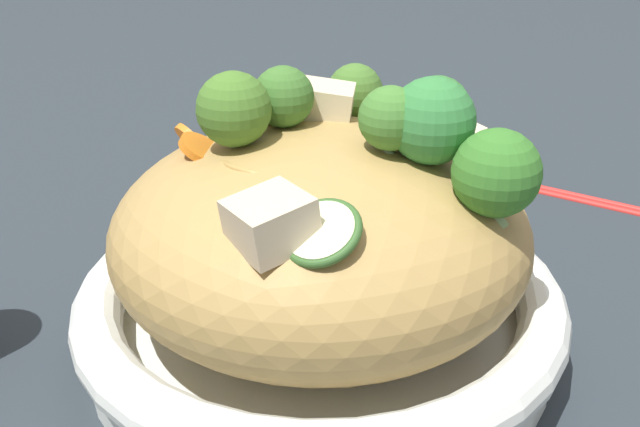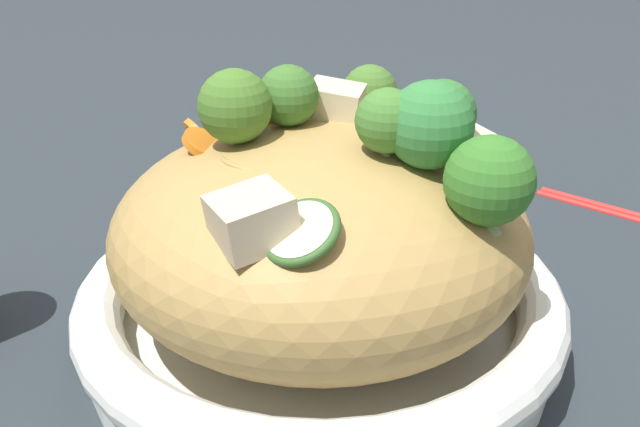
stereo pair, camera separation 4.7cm
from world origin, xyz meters
The scene contains 8 objects.
ground_plane centered at (0.00, 0.00, 0.00)m, with size 3.00×3.00×0.00m, color #272F34.
serving_bowl centered at (0.00, 0.00, 0.03)m, with size 0.32×0.32×0.05m.
noodle_heap centered at (0.00, 0.00, 0.09)m, with size 0.26×0.26×0.13m.
broccoli_florets centered at (0.03, -0.03, 0.16)m, with size 0.18×0.21×0.08m.
carrot_coins centered at (-0.01, 0.04, 0.14)m, with size 0.13×0.14×0.03m.
zucchini_slices centered at (0.01, -0.04, 0.14)m, with size 0.17×0.10×0.04m.
chicken_chunks centered at (0.00, -0.01, 0.14)m, with size 0.21×0.13×0.05m.
chopsticks_pair centered at (0.35, -0.02, 0.00)m, with size 0.07×0.21×0.01m.
Camera 1 is at (-0.28, -0.32, 0.30)m, focal length 41.74 mm.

